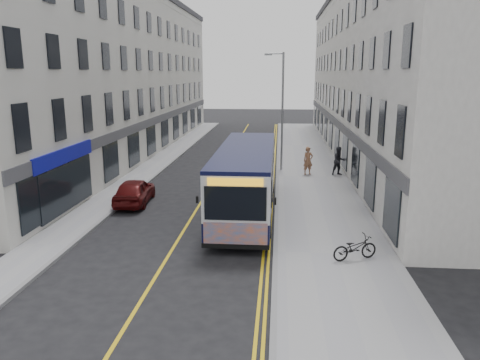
% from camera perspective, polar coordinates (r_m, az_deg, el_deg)
% --- Properties ---
extents(ground, '(140.00, 140.00, 0.00)m').
position_cam_1_polar(ground, '(19.49, -7.57, -7.26)').
color(ground, black).
rests_on(ground, ground).
extents(pavement_east, '(4.50, 64.00, 0.12)m').
position_cam_1_polar(pavement_east, '(30.65, 8.79, 0.32)').
color(pavement_east, gray).
rests_on(pavement_east, ground).
extents(pavement_west, '(2.00, 64.00, 0.12)m').
position_cam_1_polar(pavement_west, '(31.88, -11.81, 0.69)').
color(pavement_west, gray).
rests_on(pavement_west, ground).
extents(kerb_east, '(0.18, 64.00, 0.13)m').
position_cam_1_polar(kerb_east, '(30.57, 4.58, 0.41)').
color(kerb_east, slate).
rests_on(kerb_east, ground).
extents(kerb_west, '(0.18, 64.00, 0.13)m').
position_cam_1_polar(kerb_west, '(31.61, -10.08, 0.67)').
color(kerb_west, slate).
rests_on(kerb_west, ground).
extents(road_centre_line, '(0.12, 64.00, 0.01)m').
position_cam_1_polar(road_centre_line, '(30.85, -2.87, 0.43)').
color(road_centre_line, gold).
rests_on(road_centre_line, ground).
extents(road_dbl_yellow_inner, '(0.10, 64.00, 0.01)m').
position_cam_1_polar(road_dbl_yellow_inner, '(30.59, 3.74, 0.31)').
color(road_dbl_yellow_inner, gold).
rests_on(road_dbl_yellow_inner, ground).
extents(road_dbl_yellow_outer, '(0.10, 64.00, 0.01)m').
position_cam_1_polar(road_dbl_yellow_outer, '(30.59, 4.11, 0.30)').
color(road_dbl_yellow_outer, gold).
rests_on(road_dbl_yellow_outer, ground).
extents(terrace_east, '(6.00, 46.00, 13.00)m').
position_cam_1_polar(terrace_east, '(39.55, 16.02, 12.21)').
color(terrace_east, silver).
rests_on(terrace_east, ground).
extents(terrace_west, '(6.00, 46.00, 13.00)m').
position_cam_1_polar(terrace_west, '(40.97, -14.12, 12.33)').
color(terrace_west, silver).
rests_on(terrace_west, ground).
extents(streetlamp, '(1.32, 0.18, 8.00)m').
position_cam_1_polar(streetlamp, '(31.93, 5.05, 8.77)').
color(streetlamp, gray).
rests_on(streetlamp, ground).
extents(city_bus, '(2.60, 11.15, 3.24)m').
position_cam_1_polar(city_bus, '(22.41, 0.75, 0.27)').
color(city_bus, black).
rests_on(city_bus, ground).
extents(bicycle, '(1.81, 1.18, 0.90)m').
position_cam_1_polar(bicycle, '(17.44, 13.82, -8.02)').
color(bicycle, black).
rests_on(bicycle, pavement_east).
extents(pedestrian_near, '(0.78, 0.65, 1.84)m').
position_cam_1_polar(pedestrian_near, '(31.06, 8.30, 2.34)').
color(pedestrian_near, brown).
rests_on(pedestrian_near, pavement_east).
extents(pedestrian_far, '(1.09, 0.96, 1.86)m').
position_cam_1_polar(pedestrian_far, '(31.24, 11.98, 2.28)').
color(pedestrian_far, '#222227').
rests_on(pedestrian_far, pavement_east).
extents(car_white, '(1.79, 4.14, 1.33)m').
position_cam_1_polar(car_white, '(38.60, 1.46, 3.99)').
color(car_white, silver).
rests_on(car_white, ground).
extents(car_maroon, '(1.83, 4.04, 1.34)m').
position_cam_1_polar(car_maroon, '(24.95, -12.74, -1.33)').
color(car_maroon, '#510D0D').
rests_on(car_maroon, ground).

